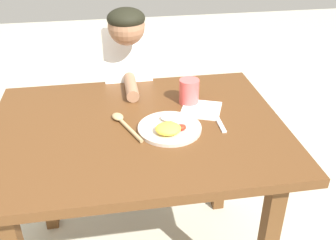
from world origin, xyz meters
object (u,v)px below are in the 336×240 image
at_px(person, 129,102).
at_px(plate, 170,128).
at_px(fork, 217,117).
at_px(drinking_cup, 189,91).
at_px(spoon, 123,122).

bearing_deg(person, plate, 101.39).
bearing_deg(fork, plate, 108.30).
distance_m(fork, person, 0.59).
bearing_deg(drinking_cup, fork, -61.16).
height_order(plate, spoon, plate).
height_order(fork, person, person).
xyz_separation_m(plate, drinking_cup, (0.11, 0.20, 0.04)).
xyz_separation_m(plate, spoon, (-0.16, 0.07, -0.01)).
height_order(spoon, person, person).
relative_size(plate, spoon, 1.08).
relative_size(spoon, person, 0.20).
bearing_deg(fork, drinking_cup, 29.60).
bearing_deg(plate, drinking_cup, 60.81).
xyz_separation_m(fork, person, (-0.30, 0.48, -0.16)).
height_order(plate, fork, plate).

